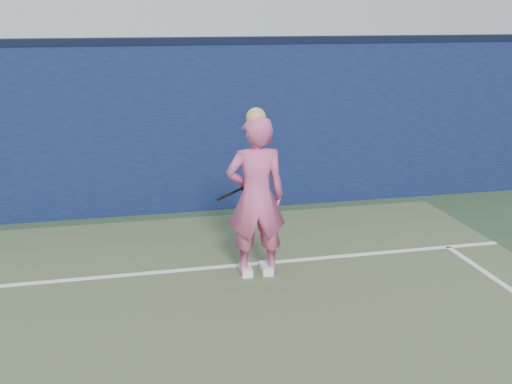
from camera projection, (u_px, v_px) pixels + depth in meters
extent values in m
cube|color=#0E103E|center=(67.00, 134.00, 9.30)|extent=(24.00, 0.40, 2.50)
cube|color=black|center=(60.00, 42.00, 8.95)|extent=(24.00, 0.42, 0.10)
imported|color=#CA4E83|center=(256.00, 197.00, 7.26)|extent=(0.70, 0.48, 1.87)
sphere|color=tan|center=(256.00, 117.00, 7.01)|extent=(0.22, 0.22, 0.22)
cube|color=white|center=(266.00, 269.00, 7.52)|extent=(0.13, 0.28, 0.10)
cube|color=white|center=(246.00, 270.00, 7.48)|extent=(0.13, 0.28, 0.10)
torus|color=black|center=(251.00, 185.00, 7.73)|extent=(0.30, 0.22, 0.32)
torus|color=gold|center=(251.00, 185.00, 7.73)|extent=(0.25, 0.17, 0.27)
cylinder|color=beige|center=(251.00, 185.00, 7.73)|extent=(0.24, 0.16, 0.26)
cylinder|color=black|center=(233.00, 193.00, 7.65)|extent=(0.29, 0.14, 0.11)
cylinder|color=black|center=(222.00, 197.00, 7.61)|extent=(0.14, 0.09, 0.07)
cube|color=white|center=(65.00, 280.00, 7.29)|extent=(11.00, 0.08, 0.01)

